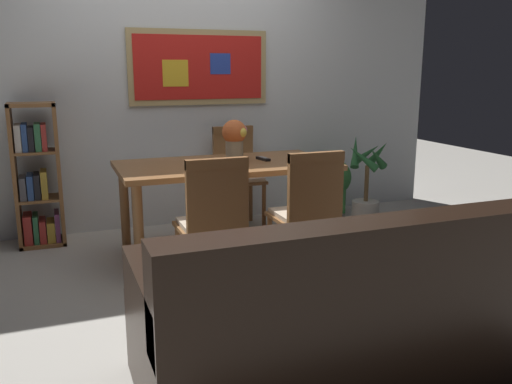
% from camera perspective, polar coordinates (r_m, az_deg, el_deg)
% --- Properties ---
extents(ground_plane, '(12.00, 12.00, 0.00)m').
position_cam_1_polar(ground_plane, '(3.88, -2.52, -8.62)').
color(ground_plane, '#B7B2A8').
extents(wall_back_with_painting, '(5.20, 0.14, 2.60)m').
position_cam_1_polar(wall_back_with_painting, '(5.02, -8.03, 11.42)').
color(wall_back_with_painting, silver).
rests_on(wall_back_with_painting, ground_plane).
extents(dining_table, '(1.61, 0.85, 0.73)m').
position_cam_1_polar(dining_table, '(4.11, -3.19, 1.84)').
color(dining_table, brown).
rests_on(dining_table, ground_plane).
extents(dining_chair_near_right, '(0.40, 0.41, 0.91)m').
position_cam_1_polar(dining_chair_near_right, '(3.57, 5.54, -1.50)').
color(dining_chair_near_right, brown).
rests_on(dining_chair_near_right, ground_plane).
extents(dining_chair_far_right, '(0.40, 0.41, 0.91)m').
position_cam_1_polar(dining_chair_far_right, '(4.92, -2.07, 2.53)').
color(dining_chair_far_right, brown).
rests_on(dining_chair_far_right, ground_plane).
extents(dining_chair_near_left, '(0.40, 0.41, 0.91)m').
position_cam_1_polar(dining_chair_near_left, '(3.33, -4.55, -2.52)').
color(dining_chair_near_left, brown).
rests_on(dining_chair_near_left, ground_plane).
extents(leather_couch, '(1.80, 0.84, 0.84)m').
position_cam_1_polar(leather_couch, '(2.55, 8.76, -13.08)').
color(leather_couch, black).
rests_on(leather_couch, ground_plane).
extents(bookshelf, '(0.36, 0.28, 1.16)m').
position_cam_1_polar(bookshelf, '(4.70, -22.17, 1.06)').
color(bookshelf, brown).
rests_on(bookshelf, ground_plane).
extents(potted_ivy, '(0.36, 0.36, 0.58)m').
position_cam_1_polar(potted_ivy, '(5.27, 8.08, 0.75)').
color(potted_ivy, '#B2ADA3').
rests_on(potted_ivy, ground_plane).
extents(potted_palm, '(0.45, 0.46, 0.83)m').
position_cam_1_polar(potted_palm, '(5.14, 11.57, 0.32)').
color(potted_palm, '#B2ADA3').
rests_on(potted_palm, ground_plane).
extents(flower_vase, '(0.20, 0.20, 0.32)m').
position_cam_1_polar(flower_vase, '(4.15, -2.26, 5.83)').
color(flower_vase, tan).
rests_on(flower_vase, dining_table).
extents(tv_remote, '(0.07, 0.16, 0.02)m').
position_cam_1_polar(tv_remote, '(4.21, 0.76, 3.54)').
color(tv_remote, black).
rests_on(tv_remote, dining_table).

